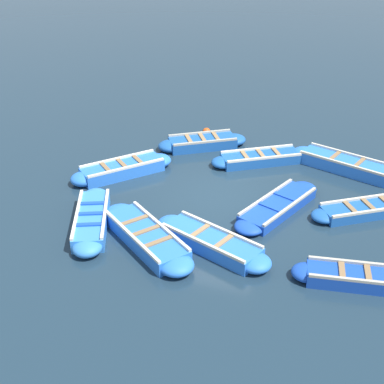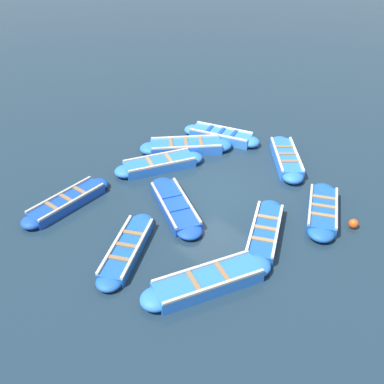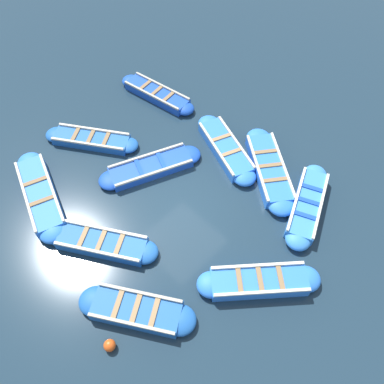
# 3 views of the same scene
# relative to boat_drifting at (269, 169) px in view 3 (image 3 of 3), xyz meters

# --- Properties ---
(ground_plane) EXTENTS (120.00, 120.00, 0.00)m
(ground_plane) POSITION_rel_boat_drifting_xyz_m (1.20, 3.04, -0.20)
(ground_plane) COLOR #1C303F
(boat_drifting) EXTENTS (3.55, 2.99, 0.46)m
(boat_drifting) POSITION_rel_boat_drifting_xyz_m (0.00, 0.00, 0.00)
(boat_drifting) COLOR blue
(boat_drifting) RESTS_ON ground
(boat_centre) EXTENTS (3.59, 2.03, 0.43)m
(boat_centre) POSITION_rel_boat_drifting_xyz_m (1.68, 0.33, -0.01)
(boat_centre) COLOR blue
(boat_centre) RESTS_ON ground
(boat_inner_gap) EXTENTS (3.32, 2.54, 0.36)m
(boat_inner_gap) POSITION_rel_boat_drifting_xyz_m (5.44, 3.40, -0.05)
(boat_inner_gap) COLOR #1E59AD
(boat_inner_gap) RESTS_ON ground
(boat_stern_in) EXTENTS (3.95, 2.05, 0.46)m
(boat_stern_in) POSITION_rel_boat_drifting_xyz_m (4.62, 6.03, 0.00)
(boat_stern_in) COLOR blue
(boat_stern_in) RESTS_ON ground
(boat_bow_out) EXTENTS (3.35, 2.48, 0.39)m
(boat_bow_out) POSITION_rel_boat_drifting_xyz_m (1.82, 5.70, -0.03)
(boat_bow_out) COLOR #1E59AD
(boat_bow_out) RESTS_ON ground
(boat_outer_left) EXTENTS (2.91, 3.12, 0.46)m
(boat_outer_left) POSITION_rel_boat_drifting_xyz_m (-2.27, 3.38, 0.00)
(boat_outer_left) COLOR blue
(boat_outer_left) RESTS_ON ground
(boat_tucked) EXTENTS (3.19, 2.45, 0.42)m
(boat_tucked) POSITION_rel_boat_drifting_xyz_m (-0.45, 6.29, -0.02)
(boat_tucked) COLOR #1E59AD
(boat_tucked) RESTS_ON ground
(boat_near_quay) EXTENTS (3.58, 1.22, 0.39)m
(boat_near_quay) POSITION_rel_boat_drifting_xyz_m (5.56, 0.08, -0.03)
(boat_near_quay) COLOR #1947B7
(boat_near_quay) RESTS_ON ground
(boat_outer_right) EXTENTS (2.16, 3.71, 0.36)m
(boat_outer_right) POSITION_rel_boat_drifting_xyz_m (2.96, 2.74, -0.05)
(boat_outer_right) COLOR #1947B7
(boat_outer_right) RESTS_ON ground
(boat_alongside) EXTENTS (2.04, 3.45, 0.45)m
(boat_alongside) POSITION_rel_boat_drifting_xyz_m (-1.76, 0.30, -0.00)
(boat_alongside) COLOR #3884E0
(boat_alongside) RESTS_ON ground
(buoy_orange_near) EXTENTS (0.31, 0.31, 0.31)m
(buoy_orange_near) POSITION_rel_boat_drifting_xyz_m (-0.63, 7.35, -0.04)
(buoy_orange_near) COLOR #E05119
(buoy_orange_near) RESTS_ON ground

